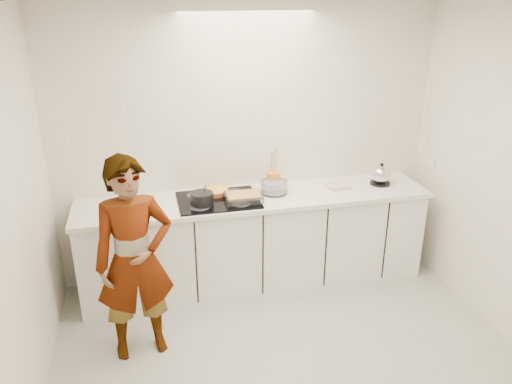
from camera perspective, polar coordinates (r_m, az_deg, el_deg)
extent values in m
cube|color=#ADADA3|center=(4.00, 4.41, -19.78)|extent=(3.60, 3.20, 0.00)
cube|color=white|center=(2.98, 5.96, 20.71)|extent=(3.60, 3.20, 0.00)
cube|color=white|center=(4.73, -0.94, 5.32)|extent=(3.60, 0.00, 2.60)
cube|color=white|center=(3.25, -26.92, -5.41)|extent=(0.00, 3.20, 2.60)
cube|color=white|center=(5.23, 19.29, 3.07)|extent=(0.02, 0.15, 0.09)
cube|color=white|center=(4.77, -0.05, -5.79)|extent=(3.20, 0.58, 0.87)
cube|color=white|center=(4.57, -0.05, -0.74)|extent=(3.24, 0.64, 0.04)
cube|color=black|center=(4.48, -4.35, -0.92)|extent=(0.72, 0.54, 0.01)
cylinder|color=#AF4B24|center=(4.61, -4.68, 0.09)|extent=(0.31, 0.31, 0.04)
cylinder|color=yellow|center=(4.60, -4.69, 0.26)|extent=(0.27, 0.27, 0.01)
cylinder|color=black|center=(4.36, -6.20, -0.76)|extent=(0.25, 0.25, 0.11)
cylinder|color=silver|center=(4.37, -6.00, -0.03)|extent=(0.05, 0.08, 0.17)
cube|color=silver|center=(4.43, -1.46, -0.61)|extent=(0.32, 0.24, 0.06)
cube|color=tan|center=(4.42, -1.46, -0.36)|extent=(0.29, 0.21, 0.02)
cylinder|color=silver|center=(4.62, 2.08, 0.55)|extent=(0.27, 0.27, 0.12)
cylinder|color=white|center=(4.63, 2.08, 0.35)|extent=(0.23, 0.23, 0.05)
cube|color=white|center=(4.82, 9.43, 0.66)|extent=(0.22, 0.17, 0.03)
cylinder|color=black|center=(5.00, 13.99, 0.98)|extent=(0.26, 0.26, 0.02)
sphere|color=silver|center=(4.96, 14.09, 1.97)|extent=(0.25, 0.25, 0.19)
sphere|color=black|center=(4.93, 14.19, 3.07)|extent=(0.04, 0.04, 0.03)
cylinder|color=orange|center=(4.74, 2.03, 1.38)|extent=(0.17, 0.17, 0.16)
imported|color=white|center=(3.84, -13.72, -7.57)|extent=(0.64, 0.47, 1.61)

